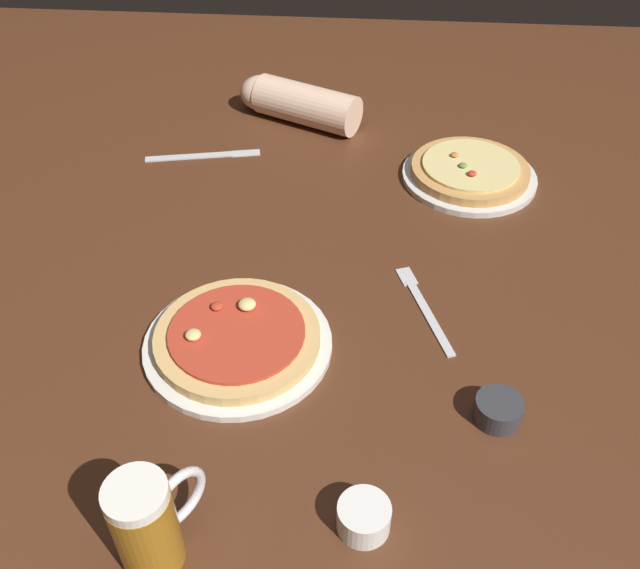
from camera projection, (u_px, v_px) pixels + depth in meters
The scene contains 9 objects.
ground_plane at pixel (320, 300), 1.17m from camera, with size 2.40×2.40×0.03m, color #4C2816.
pizza_plate_near at pixel (238, 339), 1.06m from camera, with size 0.29×0.29×0.05m.
pizza_plate_far at pixel (470, 172), 1.41m from camera, with size 0.27×0.27×0.04m.
beer_mug_amber at pixel (148, 523), 0.78m from camera, with size 0.09×0.11×0.14m.
ramekin_sauce at pixel (498, 410), 0.96m from camera, with size 0.07×0.07×0.03m, color #333338.
ramekin_butter at pixel (364, 517), 0.84m from camera, with size 0.07×0.07×0.04m, color white.
fork_left at pixel (424, 306), 1.13m from camera, with size 0.09×0.21×0.01m.
knife_right at pixel (204, 155), 1.48m from camera, with size 0.24×0.07×0.01m.
diner_arm at pixel (295, 102), 1.57m from camera, with size 0.28×0.18×0.09m.
Camera 1 is at (0.07, -0.85, 0.78)m, focal length 39.27 mm.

